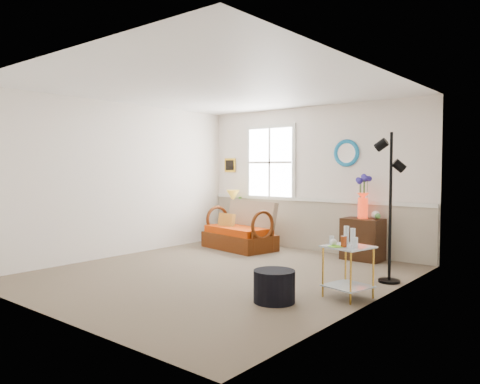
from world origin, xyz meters
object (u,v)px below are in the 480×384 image
Objects in this scene: floor_lamp at (390,208)px; ottoman at (274,286)px; lamp_stand at (234,228)px; cabinet at (363,239)px; side_table at (348,272)px; loveseat at (239,225)px.

ottoman is at bearing -117.46° from floor_lamp.
lamp_stand is 2.80m from cabinet.
side_table is 0.89m from ottoman.
side_table reaches higher than lamp_stand.
loveseat reaches higher than cabinet.
loveseat is at bearing -166.03° from cabinet.
floor_lamp reaches higher than side_table.
cabinet reaches higher than side_table.
floor_lamp is at bearing 84.93° from side_table.
cabinet reaches higher than ottoman.
ottoman is at bearing -43.89° from lamp_stand.
side_table is 0.31× the size of floor_lamp.
ottoman is (-0.55, -0.68, -0.12)m from side_table.
lamp_stand is at bearing 136.11° from ottoman.
cabinet is at bearing 110.58° from side_table.
lamp_stand is at bearing 147.32° from loveseat.
floor_lamp is (3.12, -0.70, 0.54)m from loveseat.
side_table is 1.29× the size of ottoman.
side_table is (3.62, -2.26, 0.02)m from lamp_stand.
side_table is 1.22m from floor_lamp.
loveseat is 0.82m from lamp_stand.
lamp_stand is 0.29× the size of floor_lamp.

